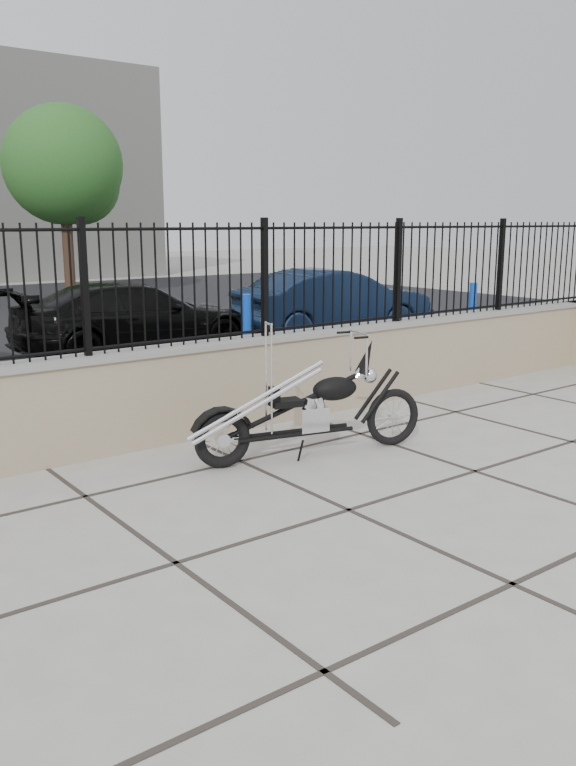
{
  "coord_description": "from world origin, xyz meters",
  "views": [
    {
      "loc": [
        -3.63,
        -4.01,
        2.17
      ],
      "look_at": [
        0.58,
        1.54,
        0.66
      ],
      "focal_mm": 35.0,
      "sensor_mm": 36.0,
      "label": 1
    }
  ],
  "objects": [
    {
      "name": "ground_plane",
      "position": [
        0.0,
        0.0,
        0.0
      ],
      "size": [
        90.0,
        90.0,
        0.0
      ],
      "primitive_type": "plane",
      "color": "#99968E",
      "rests_on": "ground"
    },
    {
      "name": "bollard_c",
      "position": [
        6.93,
        4.5,
        0.56
      ],
      "size": [
        0.14,
        0.14,
        1.11
      ],
      "primitive_type": "cylinder",
      "rotation": [
        0.0,
        0.0,
        -0.02
      ],
      "color": "blue",
      "rests_on": "ground_plane"
    },
    {
      "name": "car_blue",
      "position": [
        5.76,
        6.89,
        0.64
      ],
      "size": [
        4.02,
        1.84,
        1.28
      ],
      "primitive_type": "imported",
      "rotation": [
        0.0,
        0.0,
        1.44
      ],
      "color": "black",
      "rests_on": "parking_lot"
    },
    {
      "name": "retaining_wall",
      "position": [
        0.0,
        2.5,
        0.48
      ],
      "size": [
        14.0,
        0.36,
        0.96
      ],
      "primitive_type": "cube",
      "color": "gray",
      "rests_on": "ground_plane"
    },
    {
      "name": "tree_right",
      "position": [
        4.28,
        16.59,
        3.82
      ],
      "size": [
        3.23,
        3.23,
        5.46
      ],
      "rotation": [
        0.0,
        0.0,
        0.19
      ],
      "color": "#382619",
      "rests_on": "ground_plane"
    },
    {
      "name": "bollard_b",
      "position": [
        2.56,
        5.16,
        0.56
      ],
      "size": [
        0.14,
        0.14,
        1.12
      ],
      "primitive_type": "cylinder",
      "rotation": [
        0.0,
        0.0,
        -0.02
      ],
      "color": "#0B47B2",
      "rests_on": "ground_plane"
    },
    {
      "name": "iron_fence",
      "position": [
        0.0,
        2.5,
        1.56
      ],
      "size": [
        14.0,
        0.08,
        1.2
      ],
      "primitive_type": "cube",
      "color": "black",
      "rests_on": "retaining_wall"
    },
    {
      "name": "chopper_motorcycle",
      "position": [
        0.58,
        1.24,
        0.66
      ],
      "size": [
        2.22,
        0.91,
        1.32
      ],
      "primitive_type": null,
      "rotation": [
        0.0,
        0.0,
        -0.25
      ],
      "color": "black",
      "rests_on": "ground_plane"
    },
    {
      "name": "car_black",
      "position": [
        1.83,
        7.41,
        0.59
      ],
      "size": [
        4.14,
        1.82,
        1.18
      ],
      "primitive_type": "imported",
      "rotation": [
        0.0,
        0.0,
        1.53
      ],
      "color": "black",
      "rests_on": "parking_lot"
    }
  ]
}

